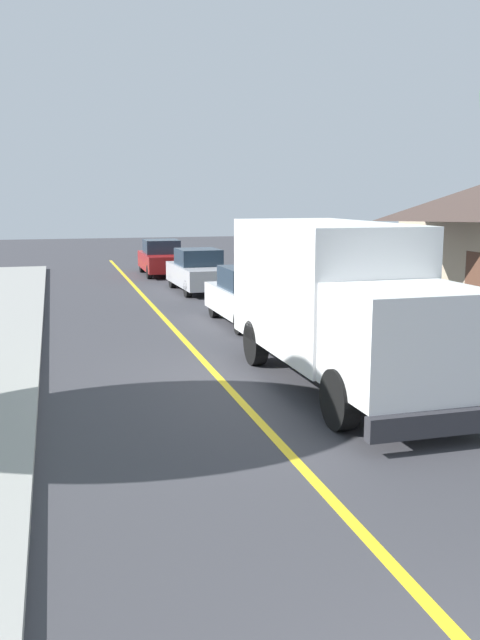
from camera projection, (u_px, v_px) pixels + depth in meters
The scene contains 5 objects.
centre_line_yellow at pixel (225, 384), 13.82m from camera, with size 0.16×56.00×0.01m, color gold.
box_truck at pixel (337, 297), 13.58m from camera, with size 2.51×7.22×3.20m.
parked_car_near at pixel (252, 297), 20.24m from camera, with size 1.91×4.45×1.67m.
parked_car_mid at pixel (199, 271), 27.17m from camera, with size 1.96×4.46×1.67m.
parked_car_far at pixel (162, 258), 32.85m from camera, with size 1.82×4.41×1.67m.
Camera 1 is at (-3.20, -2.98, 3.72)m, focal length 38.74 mm.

